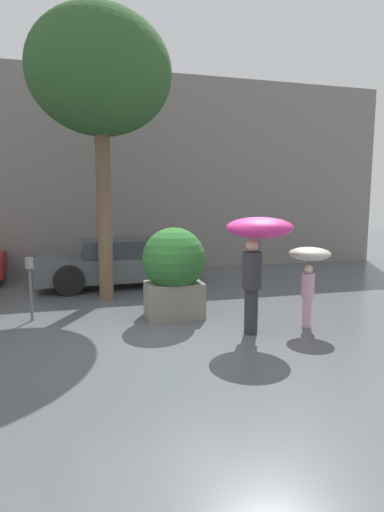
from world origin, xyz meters
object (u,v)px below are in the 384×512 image
object	(u,v)px
person_adult	(258,239)
person_child	(309,263)
street_tree	(100,75)
parked_car_near	(119,263)
planter_box	(174,269)
parking_meter	(30,275)

from	to	relation	value
person_adult	person_child	distance (m)	1.10
person_child	street_tree	distance (m)	5.63
person_adult	parked_car_near	size ratio (longest dim) A/B	0.46
planter_box	person_adult	xyz separation A→B (m)	(1.11, -1.22, 0.63)
person_adult	street_tree	bearing A→B (deg)	110.30
person_adult	street_tree	xyz separation A→B (m)	(-2.26, 2.95, 3.17)
person_child	parked_car_near	xyz separation A→B (m)	(-2.86, 4.31, -0.53)
parked_car_near	parking_meter	xyz separation A→B (m)	(-1.79, -2.78, 0.27)
parking_meter	parked_car_near	bearing A→B (deg)	57.30
person_adult	person_child	bearing A→B (deg)	-10.72
person_adult	street_tree	distance (m)	4.88
planter_box	street_tree	size ratio (longest dim) A/B	0.28
person_adult	parking_meter	xyz separation A→B (m)	(-3.64, 1.64, -0.70)
parked_car_near	parking_meter	world-z (taller)	parked_car_near
planter_box	parking_meter	distance (m)	2.57
person_child	street_tree	world-z (taller)	street_tree
person_adult	person_child	xyz separation A→B (m)	(1.00, 0.11, -0.44)
person_child	parking_meter	distance (m)	4.90
street_tree	parking_meter	distance (m)	4.31
person_adult	street_tree	size ratio (longest dim) A/B	0.32
person_adult	parking_meter	size ratio (longest dim) A/B	1.64
planter_box	person_child	size ratio (longest dim) A/B	1.22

